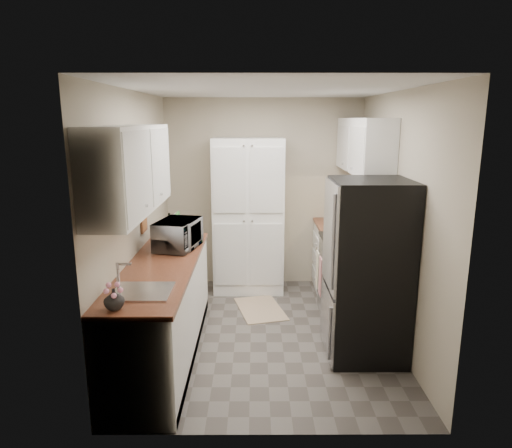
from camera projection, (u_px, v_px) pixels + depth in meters
name	position (u px, v px, depth m)	size (l,w,h in m)	color
ground	(266.00, 333.00, 4.86)	(3.20, 3.20, 0.00)	#56514C
room_shell	(265.00, 182.00, 4.48)	(2.64, 3.24, 2.52)	#C1B89C
pantry_cabinet	(248.00, 216.00, 5.91)	(0.90, 0.55, 2.00)	white
base_cabinet_left	(163.00, 312.00, 4.34)	(0.60, 2.30, 0.88)	white
countertop_left	(161.00, 266.00, 4.23)	(0.63, 2.33, 0.04)	brown
base_cabinet_right	(340.00, 260.00, 5.92)	(0.60, 0.80, 0.88)	white
countertop_right	(341.00, 226.00, 5.82)	(0.63, 0.83, 0.04)	brown
electric_range	(352.00, 278.00, 5.13)	(0.71, 0.78, 1.13)	#B7B7BC
refrigerator	(368.00, 270.00, 4.27)	(0.70, 0.72, 1.70)	#B7B7BC
microwave	(178.00, 234.00, 4.69)	(0.54, 0.37, 0.30)	#B4B3B8
wine_bottle	(170.00, 228.00, 5.03)	(0.07, 0.07, 0.28)	black
flower_vase	(114.00, 299.00, 3.20)	(0.14, 0.14, 0.15)	white
cutting_board	(179.00, 225.00, 5.17)	(0.02, 0.22, 0.28)	#3F8E3E
toaster_oven	(351.00, 217.00, 5.73)	(0.28, 0.36, 0.21)	#B3B3B8
fruit_basket	(352.00, 205.00, 5.70)	(0.26, 0.26, 0.11)	orange
kitchen_mat	(260.00, 309.00, 5.47)	(0.49, 0.78, 0.01)	tan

